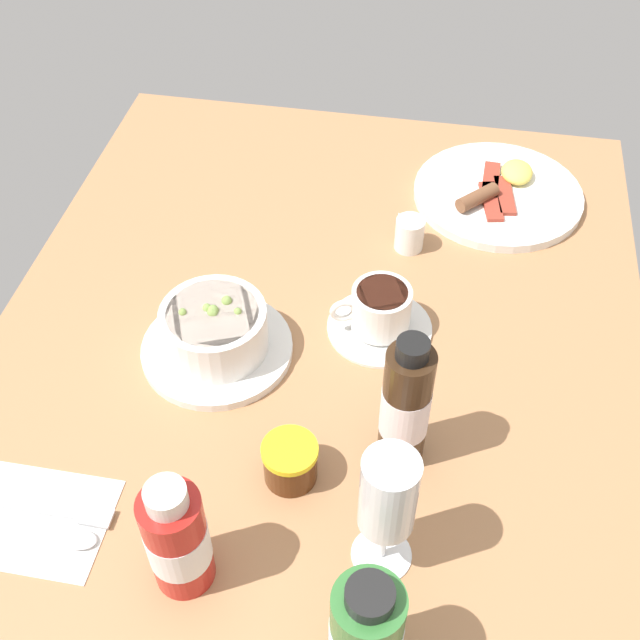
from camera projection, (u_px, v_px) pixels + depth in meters
ground_plane at (314, 360)px, 102.18cm from camera, size 110.00×84.00×3.00cm
porridge_bowl at (215, 333)px, 98.55cm from camera, size 19.07×19.07×8.05cm
cutlery_setting at (35, 519)px, 84.69cm from camera, size 12.33×16.91×0.90cm
coffee_cup at (380, 313)px, 101.64cm from camera, size 13.66×13.66×6.80cm
creamer_jug at (409, 233)px, 113.00cm from camera, size 4.23×4.88×5.42cm
wine_glass at (388, 499)px, 74.08cm from camera, size 6.28×6.28×16.89cm
jam_jar at (290, 462)px, 86.74cm from camera, size 6.20×6.20×5.32cm
sauce_bottle_red at (177, 539)px, 75.75cm from camera, size 6.16×6.16×15.68cm
sauce_bottle_green at (366, 635)px, 69.11cm from camera, size 6.48×6.48×16.03cm
sauce_bottle_brown at (405, 407)px, 84.47cm from camera, size 5.33×5.33×18.83cm
breakfast_plate at (498, 193)px, 121.93cm from camera, size 25.62×25.62×3.70cm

